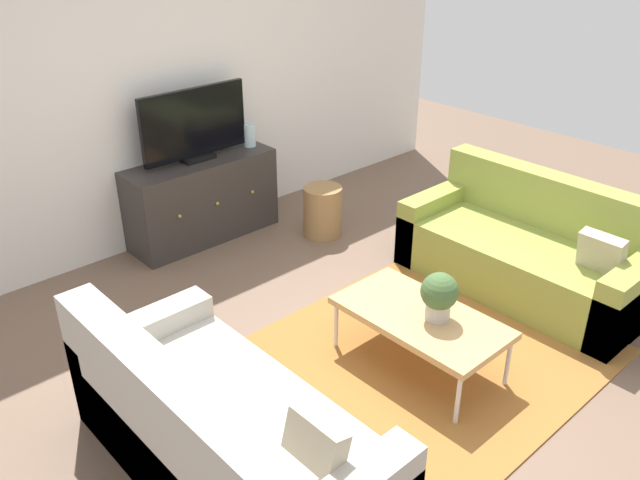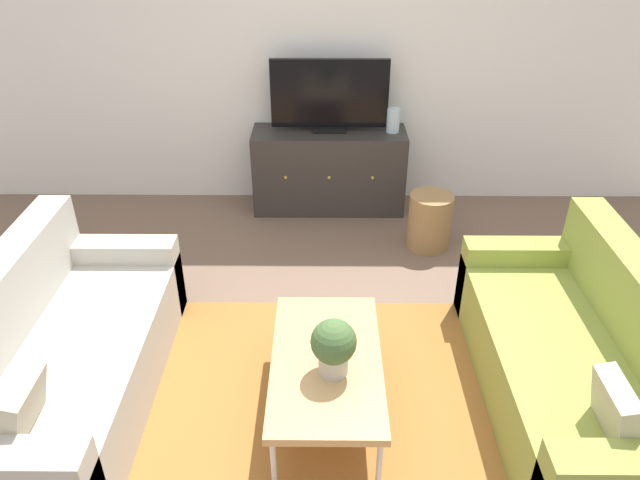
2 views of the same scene
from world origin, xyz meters
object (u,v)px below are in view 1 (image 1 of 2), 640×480
object	(u,v)px
tv_console	(202,199)
wicker_basket	(323,211)
potted_plant	(439,295)
flat_screen_tv	(194,125)
coffee_table	(421,318)
glass_vase	(249,135)
couch_right_side	(530,253)
couch_left_side	(216,440)

from	to	relation	value
tv_console	wicker_basket	xyz separation A→B (m)	(0.80, -0.67, -0.13)
potted_plant	flat_screen_tv	world-z (taller)	flat_screen_tv
coffee_table	potted_plant	bearing A→B (deg)	-70.79
flat_screen_tv	wicker_basket	distance (m)	1.32
coffee_table	glass_vase	world-z (taller)	glass_vase
couch_right_side	tv_console	size ratio (longest dim) A/B	1.39
tv_console	wicker_basket	size ratio (longest dim) A/B	2.92
potted_plant	coffee_table	bearing A→B (deg)	109.21
couch_left_side	flat_screen_tv	distance (m)	2.92
couch_left_side	flat_screen_tv	world-z (taller)	flat_screen_tv
tv_console	wicker_basket	distance (m)	1.05
couch_right_side	tv_console	distance (m)	2.74
potted_plant	couch_right_side	bearing A→B (deg)	7.26
flat_screen_tv	wicker_basket	xyz separation A→B (m)	(0.80, -0.69, -0.79)
couch_right_side	flat_screen_tv	bearing A→B (deg)	119.77
potted_plant	flat_screen_tv	xyz separation A→B (m)	(-0.01, 2.57, 0.45)
flat_screen_tv	coffee_table	bearing A→B (deg)	-90.60
couch_right_side	glass_vase	bearing A→B (deg)	109.36
couch_left_side	potted_plant	world-z (taller)	couch_left_side
tv_console	glass_vase	world-z (taller)	glass_vase
glass_vase	wicker_basket	xyz separation A→B (m)	(0.26, -0.67, -0.59)
flat_screen_tv	glass_vase	xyz separation A→B (m)	(0.54, -0.02, -0.20)
couch_right_side	glass_vase	distance (m)	2.57
coffee_table	wicker_basket	xyz separation A→B (m)	(0.82, 1.78, -0.14)
flat_screen_tv	wicker_basket	bearing A→B (deg)	-41.07
glass_vase	tv_console	bearing A→B (deg)	-180.00
couch_right_side	wicker_basket	size ratio (longest dim) A/B	4.06
couch_left_side	tv_console	distance (m)	2.81
couch_left_side	flat_screen_tv	bearing A→B (deg)	57.90
couch_left_side	couch_right_side	distance (m)	2.87
couch_left_side	coffee_table	size ratio (longest dim) A/B	1.71
couch_right_side	flat_screen_tv	size ratio (longest dim) A/B	1.87
tv_console	potted_plant	bearing A→B (deg)	-89.82
wicker_basket	couch_right_side	bearing A→B (deg)	-71.34
coffee_table	couch_left_side	bearing A→B (deg)	177.03
couch_right_side	wicker_basket	distance (m)	1.80
glass_vase	wicker_basket	world-z (taller)	glass_vase
couch_left_side	glass_vase	size ratio (longest dim) A/B	8.93
glass_vase	wicker_basket	size ratio (longest dim) A/B	0.45
couch_left_side	tv_console	bearing A→B (deg)	57.69
couch_left_side	wicker_basket	xyz separation A→B (m)	(2.30, 1.70, -0.06)
couch_left_side	coffee_table	world-z (taller)	couch_left_side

